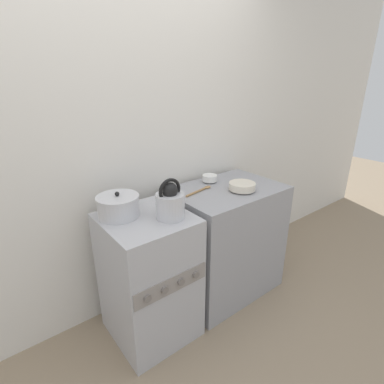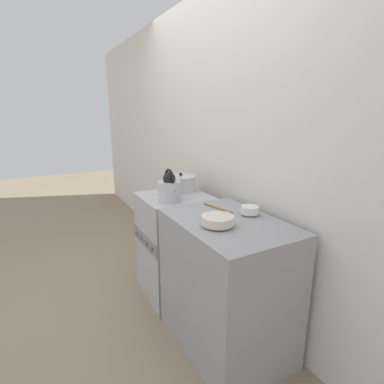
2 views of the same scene
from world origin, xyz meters
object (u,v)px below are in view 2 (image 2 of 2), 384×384
(kettle, at_px, (170,188))
(cooking_pot, at_px, (181,183))
(enamel_bowl, at_px, (218,220))
(stove, at_px, (175,245))
(small_ceramic_bowl, at_px, (250,210))

(kettle, bearing_deg, cooking_pot, 138.03)
(kettle, relative_size, cooking_pot, 0.97)
(cooking_pot, bearing_deg, kettle, -41.97)
(kettle, xyz_separation_m, enamel_bowl, (0.64, 0.02, -0.05))
(kettle, xyz_separation_m, cooking_pot, (-0.24, 0.21, -0.03))
(stove, height_order, enamel_bowl, enamel_bowl)
(kettle, bearing_deg, small_ceramic_bowl, 27.74)
(stove, distance_m, cooking_pot, 0.53)
(kettle, relative_size, small_ceramic_bowl, 2.16)
(stove, height_order, cooking_pot, cooking_pot)
(cooking_pot, relative_size, enamel_bowl, 1.33)
(stove, bearing_deg, small_ceramic_bowl, 16.69)
(cooking_pot, bearing_deg, enamel_bowl, -12.66)
(stove, height_order, small_ceramic_bowl, small_ceramic_bowl)
(kettle, distance_m, enamel_bowl, 0.64)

